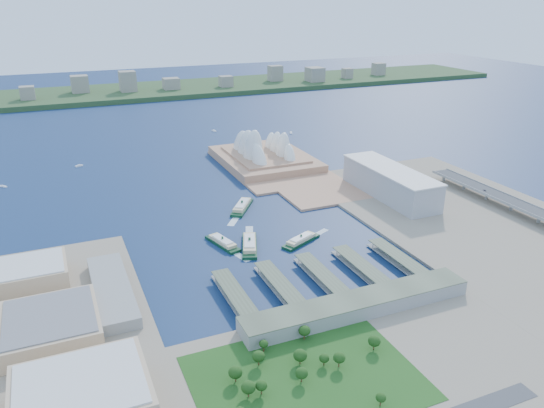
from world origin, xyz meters
name	(u,v)px	position (x,y,z in m)	size (l,w,h in m)	color
ground	(275,250)	(0.00, 0.00, 0.00)	(3000.00, 3000.00, 0.00)	#101F4A
west_land	(0,376)	(-250.00, -105.00, 1.50)	(220.00, 390.00, 3.00)	gray
south_land	(397,374)	(0.00, -210.00, 1.50)	(720.00, 180.00, 3.00)	gray
east_land	(491,229)	(240.00, -50.00, 1.50)	(240.00, 500.00, 3.00)	gray
peninsula	(271,166)	(107.50, 260.00, 1.50)	(135.00, 220.00, 3.00)	tan
far_shore	(125,93)	(0.00, 980.00, 6.00)	(2200.00, 260.00, 12.00)	#2D4926
opera_house	(265,143)	(105.00, 280.00, 32.00)	(134.00, 180.00, 58.00)	white
toaster_building	(390,183)	(195.00, 80.00, 20.50)	(45.00, 155.00, 35.00)	#99999F
expressway	(539,218)	(300.00, -60.00, 8.93)	(26.00, 340.00, 11.85)	gray
ferry_wharves	(322,277)	(14.00, -75.00, 4.65)	(184.00, 90.00, 9.30)	#4C5641
terminal_building	(358,305)	(15.00, -135.00, 9.00)	(200.00, 28.00, 12.00)	gray
park	(306,368)	(-60.00, -190.00, 11.00)	(150.00, 110.00, 16.00)	#194714
far_skyline	(125,81)	(0.00, 960.00, 39.50)	(1900.00, 140.00, 55.00)	gray
ferry_a	(223,241)	(-45.40, 31.98, 4.76)	(12.83, 50.40, 9.53)	#0D341C
ferry_b	(242,205)	(8.00, 118.02, 5.37)	(14.46, 56.80, 10.74)	#0D341C
ferry_c	(249,243)	(-21.54, 15.61, 5.50)	(14.81, 58.16, 11.00)	#0D341C
ferry_d	(301,239)	(32.35, 4.58, 4.68)	(12.61, 49.53, 9.37)	#0D341C
boat_a	(3,186)	(-264.06, 320.81, 1.22)	(3.17, 12.68, 2.44)	white
boat_b	(79,166)	(-161.10, 376.37, 1.51)	(3.91, 11.18, 3.02)	white
boat_c	(291,133)	(222.76, 435.75, 1.53)	(3.97, 13.61, 3.06)	white
boat_e	(214,131)	(94.70, 508.27, 1.47)	(3.81, 11.97, 2.94)	white
car_c	(485,190)	(296.00, 20.64, 15.48)	(1.76, 4.34, 1.26)	slate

